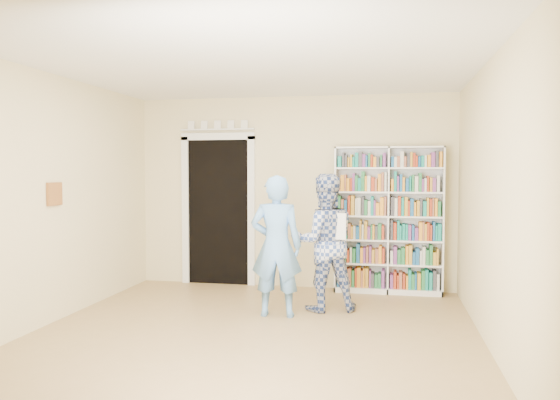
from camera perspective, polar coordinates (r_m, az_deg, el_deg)
name	(u,v)px	position (r m, az deg, el deg)	size (l,w,h in m)	color
floor	(250,339)	(5.54, -3.19, -14.28)	(5.00, 5.00, 0.00)	#99784A
ceiling	(249,61)	(5.39, -3.28, 14.29)	(5.00, 5.00, 0.00)	white
wall_back	(293,192)	(7.74, 1.37, 0.82)	(4.50, 4.50, 0.00)	beige
wall_left	(41,199)	(6.25, -23.66, 0.05)	(5.00, 5.00, 0.00)	beige
wall_right	(494,204)	(5.21, 21.47, -0.44)	(5.00, 5.00, 0.00)	beige
bookshelf	(388,219)	(7.49, 11.25, -2.00)	(1.44, 0.27, 1.98)	white
doorway	(218,203)	(7.99, -6.46, -0.35)	(1.10, 0.08, 2.43)	black
wall_art	(54,194)	(6.40, -22.50, 0.59)	(0.03, 0.25, 0.25)	brown
man_blue	(276,246)	(6.19, -0.39, -4.82)	(0.58, 0.38, 1.60)	#659FE1
man_plaid	(324,242)	(6.47, 4.63, -4.42)	(0.79, 0.61, 1.62)	navy
paper_sheet	(337,226)	(6.26, 5.97, -2.75)	(0.21, 0.01, 0.30)	white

